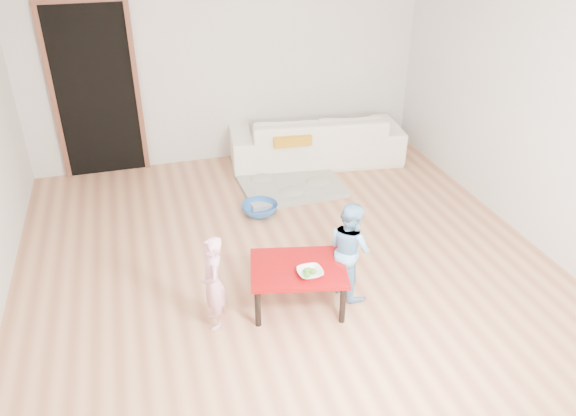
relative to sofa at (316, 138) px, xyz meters
name	(u,v)px	position (x,y,z in m)	size (l,w,h in m)	color
floor	(282,256)	(-1.03, -2.05, -0.32)	(5.00, 5.00, 0.01)	#A86A48
back_wall	(227,59)	(-1.03, 0.45, 0.98)	(5.00, 0.02, 2.60)	beige
right_wall	(529,105)	(1.47, -2.05, 0.98)	(0.02, 5.00, 2.60)	beige
doorway	(96,93)	(-2.63, 0.43, 0.70)	(1.02, 0.08, 2.11)	brown
sofa	(316,138)	(0.00, 0.00, 0.00)	(2.20, 0.86, 0.64)	white
cushion	(290,136)	(-0.42, -0.25, 0.16)	(0.46, 0.41, 0.12)	orange
red_table	(298,286)	(-1.10, -2.79, -0.12)	(0.79, 0.59, 0.40)	maroon
bowl	(310,273)	(-1.04, -2.94, 0.10)	(0.21, 0.21, 0.05)	white
broccoli	(310,273)	(-1.04, -2.94, 0.10)	(0.12, 0.12, 0.06)	#2D5919
child_pink	(213,283)	(-1.82, -2.84, 0.09)	(0.30, 0.20, 0.82)	pink
child_blue	(350,249)	(-0.62, -2.73, 0.12)	(0.43, 0.34, 0.89)	#589BCD
basin	(260,209)	(-1.05, -1.19, -0.26)	(0.40, 0.40, 0.13)	#2B5BA2
blanket	(290,184)	(-0.53, -0.64, -0.29)	(1.17, 0.97, 0.06)	#A6A292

